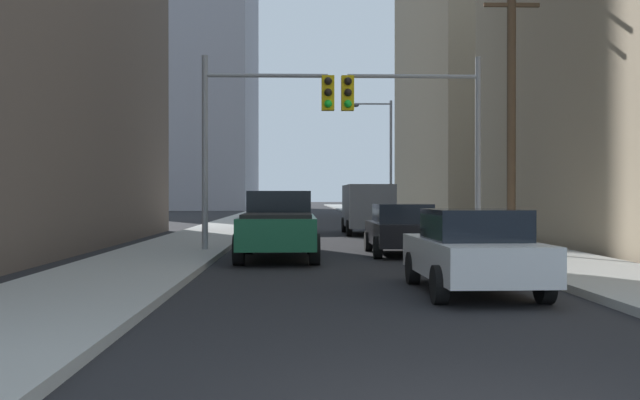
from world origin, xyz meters
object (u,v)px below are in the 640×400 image
pickup_truck_green (279,225)px  sedan_beige (287,217)px  sedan_black (402,229)px  traffic_signal_near_right (418,120)px  cargo_van_grey (367,206)px  traffic_signal_near_left (262,120)px  sedan_white (473,251)px

pickup_truck_green → sedan_beige: (0.02, 14.19, -0.16)m
sedan_black → traffic_signal_near_right: (0.57, 0.45, 3.29)m
sedan_beige → cargo_van_grey: bearing=-21.1°
sedan_black → traffic_signal_near_right: bearing=38.5°
sedan_black → traffic_signal_near_left: size_ratio=0.70×
traffic_signal_near_right → sedan_beige: bearing=108.5°
cargo_van_grey → traffic_signal_near_left: 12.20m
cargo_van_grey → traffic_signal_near_right: 11.44m
cargo_van_grey → sedan_black: bearing=-90.5°
pickup_truck_green → sedan_black: 3.84m
pickup_truck_green → sedan_black: (3.63, 1.22, -0.16)m
pickup_truck_green → cargo_van_grey: bearing=73.7°
pickup_truck_green → sedan_white: (3.69, -7.20, -0.16)m
sedan_white → sedan_beige: same height
sedan_beige → traffic_signal_near_right: traffic_signal_near_right is taller
cargo_van_grey → traffic_signal_near_right: (0.48, -11.09, 2.78)m
traffic_signal_near_left → traffic_signal_near_right: same height
pickup_truck_green → sedan_white: size_ratio=1.27×
sedan_white → traffic_signal_near_left: traffic_signal_near_left is taller
sedan_white → traffic_signal_near_right: bearing=86.7°
sedan_black → sedan_beige: same height
pickup_truck_green → sedan_black: size_ratio=1.29×
pickup_truck_green → sedan_beige: pickup_truck_green is taller
cargo_van_grey → sedan_white: (-0.03, -19.96, -0.52)m
sedan_white → pickup_truck_green: bearing=117.2°
sedan_beige → traffic_signal_near_left: 12.95m
traffic_signal_near_left → sedan_black: bearing=-6.2°
sedan_beige → traffic_signal_near_left: (-0.59, -12.51, 3.28)m
traffic_signal_near_left → pickup_truck_green: bearing=-71.5°
traffic_signal_near_left → traffic_signal_near_right: bearing=0.0°
pickup_truck_green → traffic_signal_near_right: bearing=21.8°
cargo_van_grey → traffic_signal_near_left: size_ratio=0.87×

